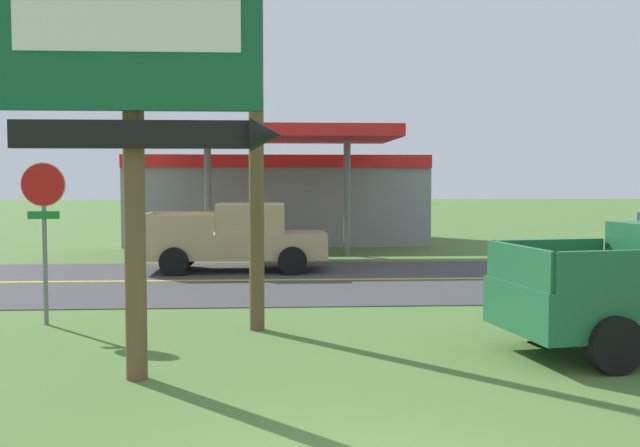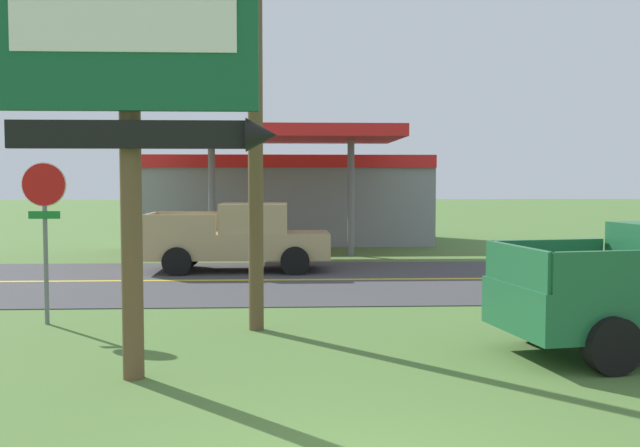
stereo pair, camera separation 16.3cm
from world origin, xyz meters
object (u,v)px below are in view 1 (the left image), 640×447
object	(u,v)px
gas_station	(278,196)
pickup_tan_on_road	(238,238)
motel_sign	(136,68)
utility_pole	(256,63)
stop_sign	(44,214)

from	to	relation	value
gas_station	pickup_tan_on_road	distance (m)	9.97
motel_sign	gas_station	distance (m)	21.37
motel_sign	utility_pole	world-z (taller)	utility_pole
stop_sign	pickup_tan_on_road	world-z (taller)	stop_sign
motel_sign	pickup_tan_on_road	distance (m)	11.77
motel_sign	utility_pole	distance (m)	3.55
stop_sign	gas_station	size ratio (longest dim) A/B	0.25
utility_pole	gas_station	size ratio (longest dim) A/B	0.73
motel_sign	gas_station	size ratio (longest dim) A/B	0.50
stop_sign	utility_pole	bearing A→B (deg)	-9.68
utility_pole	pickup_tan_on_road	distance (m)	8.97
gas_station	motel_sign	bearing A→B (deg)	-94.85
stop_sign	gas_station	world-z (taller)	gas_station
pickup_tan_on_road	stop_sign	bearing A→B (deg)	-112.22
pickup_tan_on_road	motel_sign	bearing A→B (deg)	-93.25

